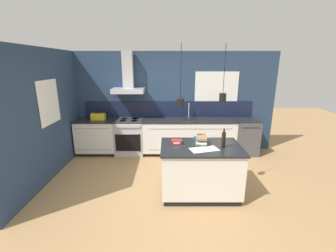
% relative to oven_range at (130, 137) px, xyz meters
% --- Properties ---
extents(ground_plane, '(16.00, 16.00, 0.00)m').
position_rel_oven_range_xyz_m(ground_plane, '(1.01, -1.69, -0.46)').
color(ground_plane, '#A87F51').
rests_on(ground_plane, ground).
extents(wall_back, '(5.60, 2.39, 2.60)m').
position_rel_oven_range_xyz_m(wall_back, '(0.95, 0.31, 0.90)').
color(wall_back, navy).
rests_on(wall_back, ground_plane).
extents(wall_left, '(0.08, 3.80, 2.60)m').
position_rel_oven_range_xyz_m(wall_left, '(-1.42, -0.99, 0.85)').
color(wall_left, navy).
rests_on(wall_left, ground_plane).
extents(counter_run_left, '(1.01, 0.64, 0.91)m').
position_rel_oven_range_xyz_m(counter_run_left, '(-0.86, 0.01, 0.01)').
color(counter_run_left, black).
rests_on(counter_run_left, ground_plane).
extents(counter_run_sink, '(2.37, 0.64, 1.31)m').
position_rel_oven_range_xyz_m(counter_run_sink, '(1.54, 0.01, 0.01)').
color(counter_run_sink, black).
rests_on(counter_run_sink, ground_plane).
extents(oven_range, '(0.72, 0.66, 0.91)m').
position_rel_oven_range_xyz_m(oven_range, '(0.00, 0.00, 0.00)').
color(oven_range, '#B5B5BA').
rests_on(oven_range, ground_plane).
extents(dishwasher, '(0.59, 0.65, 0.91)m').
position_rel_oven_range_xyz_m(dishwasher, '(3.01, 0.00, -0.00)').
color(dishwasher, '#4C4C51').
rests_on(dishwasher, ground_plane).
extents(kitchen_island, '(1.40, 0.94, 0.91)m').
position_rel_oven_range_xyz_m(kitchen_island, '(1.57, -1.90, 0.00)').
color(kitchen_island, black).
rests_on(kitchen_island, ground_plane).
extents(bottle_on_island, '(0.07, 0.07, 0.34)m').
position_rel_oven_range_xyz_m(bottle_on_island, '(1.94, -1.98, 0.60)').
color(bottle_on_island, black).
rests_on(bottle_on_island, kitchen_island).
extents(book_stack, '(0.24, 0.34, 0.15)m').
position_rel_oven_range_xyz_m(book_stack, '(1.59, -1.80, 0.53)').
color(book_stack, '#4C7F4C').
rests_on(book_stack, kitchen_island).
extents(red_supply_box, '(0.19, 0.13, 0.07)m').
position_rel_oven_range_xyz_m(red_supply_box, '(1.15, -1.79, 0.49)').
color(red_supply_box, red).
rests_on(red_supply_box, kitchen_island).
extents(paper_pile, '(0.52, 0.36, 0.01)m').
position_rel_oven_range_xyz_m(paper_pile, '(1.60, -2.06, 0.46)').
color(paper_pile, silver).
rests_on(paper_pile, kitchen_island).
extents(yellow_toolbox, '(0.34, 0.18, 0.19)m').
position_rel_oven_range_xyz_m(yellow_toolbox, '(-0.79, 0.00, 0.54)').
color(yellow_toolbox, gold).
rests_on(yellow_toolbox, counter_run_left).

